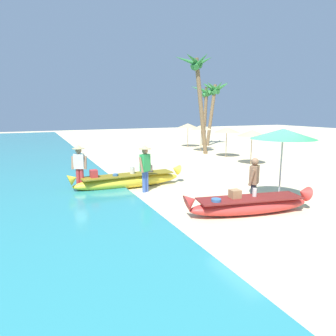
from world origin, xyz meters
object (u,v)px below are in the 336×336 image
at_px(boat_red_foreground, 249,205).
at_px(palm_tree_tall_inland, 197,76).
at_px(patio_umbrella_large, 283,134).
at_px(palm_tree_mid_cluster, 215,93).
at_px(palm_tree_leaning_seaward, 206,96).
at_px(boat_yellow_midground, 128,180).
at_px(person_vendor_assistant, 79,165).
at_px(person_vendor_hatted, 145,165).
at_px(person_tourist_customer, 254,180).

xyz_separation_m(boat_red_foreground, palm_tree_tall_inland, (4.67, 11.18, 4.90)).
xyz_separation_m(patio_umbrella_large, palm_tree_mid_cluster, (7.22, 14.92, 2.12)).
relative_size(boat_red_foreground, palm_tree_leaning_seaward, 0.77).
distance_m(boat_yellow_midground, palm_tree_leaning_seaward, 16.02).
relative_size(person_vendor_assistant, palm_tree_mid_cluster, 0.32).
distance_m(person_vendor_hatted, person_vendor_assistant, 2.40).
height_order(patio_umbrella_large, palm_tree_tall_inland, palm_tree_tall_inland).
distance_m(boat_yellow_midground, person_vendor_hatted, 1.16).
xyz_separation_m(person_tourist_customer, palm_tree_mid_cluster, (8.31, 14.96, 3.48)).
distance_m(boat_red_foreground, person_vendor_hatted, 4.06).
bearing_deg(palm_tree_mid_cluster, boat_red_foreground, -119.73).
distance_m(person_vendor_assistant, palm_tree_tall_inland, 11.76).
bearing_deg(palm_tree_leaning_seaward, person_tourist_customer, -116.83).
relative_size(person_tourist_customer, palm_tree_mid_cluster, 0.29).
bearing_deg(person_vendor_hatted, person_tourist_customer, -53.66).
xyz_separation_m(person_vendor_assistant, patio_umbrella_large, (5.60, -4.13, 1.22)).
bearing_deg(person_vendor_assistant, person_vendor_hatted, -24.55).
bearing_deg(person_vendor_hatted, patio_umbrella_large, -42.44).
bearing_deg(palm_tree_leaning_seaward, person_vendor_hatted, -129.56).
height_order(boat_red_foreground, palm_tree_leaning_seaward, palm_tree_leaning_seaward).
xyz_separation_m(person_tourist_customer, palm_tree_leaning_seaward, (7.81, 15.45, 3.26)).
height_order(person_tourist_customer, person_vendor_assistant, person_vendor_assistant).
height_order(person_vendor_hatted, palm_tree_leaning_seaward, palm_tree_leaning_seaward).
xyz_separation_m(person_tourist_customer, palm_tree_tall_inland, (4.23, 10.83, 4.29)).
relative_size(boat_red_foreground, person_vendor_assistant, 2.30).
height_order(boat_yellow_midground, palm_tree_mid_cluster, palm_tree_mid_cluster).
bearing_deg(boat_yellow_midground, boat_red_foreground, -62.28).
bearing_deg(person_tourist_customer, boat_yellow_midground, 124.22).
distance_m(person_vendor_hatted, patio_umbrella_large, 4.80).
bearing_deg(palm_tree_tall_inland, patio_umbrella_large, -106.24).
bearing_deg(patio_umbrella_large, palm_tree_mid_cluster, 64.18).
distance_m(boat_red_foreground, palm_tree_leaning_seaward, 18.24).
xyz_separation_m(person_vendor_hatted, patio_umbrella_large, (3.42, -3.13, 1.24)).
height_order(person_vendor_assistant, palm_tree_leaning_seaward, palm_tree_leaning_seaward).
xyz_separation_m(boat_yellow_midground, patio_umbrella_large, (3.81, -3.96, 1.93)).
height_order(palm_tree_tall_inland, palm_tree_leaning_seaward, palm_tree_tall_inland).
height_order(person_vendor_hatted, palm_tree_mid_cluster, palm_tree_mid_cluster).
height_order(person_vendor_assistant, palm_tree_tall_inland, palm_tree_tall_inland).
xyz_separation_m(person_vendor_hatted, palm_tree_tall_inland, (6.56, 7.66, 4.18)).
height_order(boat_yellow_midground, palm_tree_tall_inland, palm_tree_tall_inland).
height_order(person_vendor_assistant, palm_tree_mid_cluster, palm_tree_mid_cluster).
bearing_deg(person_vendor_assistant, patio_umbrella_large, -36.36).
height_order(boat_red_foreground, boat_yellow_midground, boat_yellow_midground).
relative_size(boat_red_foreground, palm_tree_mid_cluster, 0.74).
relative_size(person_vendor_hatted, person_tourist_customer, 1.11).
height_order(person_tourist_customer, palm_tree_tall_inland, palm_tree_tall_inland).
bearing_deg(person_tourist_customer, person_vendor_hatted, 126.34).
relative_size(person_vendor_hatted, palm_tree_leaning_seaward, 0.33).
relative_size(boat_red_foreground, person_vendor_hatted, 2.31).
xyz_separation_m(palm_tree_tall_inland, palm_tree_leaning_seaward, (3.58, 4.62, -1.04)).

